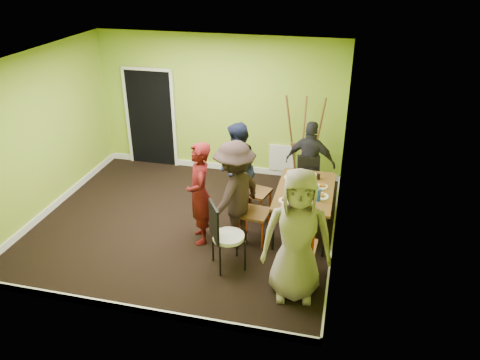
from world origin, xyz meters
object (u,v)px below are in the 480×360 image
(person_front_end, at_px, (297,236))
(easel, at_px, (304,143))
(person_back_end, at_px, (310,163))
(person_left_far, at_px, (237,169))
(chair_left_far, at_px, (252,186))
(person_left_near, at_px, (235,195))
(blue_bottle, at_px, (318,195))
(chair_bentwood, at_px, (223,233))
(dining_table, at_px, (305,193))
(thermos, at_px, (307,184))
(person_standing, at_px, (200,194))
(chair_left_near, at_px, (249,206))
(chair_back_end, at_px, (308,172))
(chair_front_end, at_px, (299,244))
(orange_bottle, at_px, (302,181))

(person_front_end, bearing_deg, easel, 86.61)
(person_front_end, bearing_deg, person_back_end, 83.50)
(person_left_far, bearing_deg, chair_left_far, 67.51)
(chair_left_far, bearing_deg, person_left_near, 8.79)
(person_front_end, bearing_deg, chair_left_far, 109.56)
(blue_bottle, relative_size, person_left_far, 0.12)
(chair_bentwood, bearing_deg, dining_table, 109.51)
(thermos, xyz_separation_m, person_front_end, (0.05, -1.65, 0.08))
(thermos, relative_size, person_left_near, 0.12)
(person_standing, xyz_separation_m, person_front_end, (1.63, -0.97, 0.09))
(chair_bentwood, bearing_deg, chair_left_far, 144.50)
(chair_left_near, xyz_separation_m, thermos, (0.84, 0.49, 0.25))
(chair_back_end, xyz_separation_m, person_left_far, (-1.18, -0.51, 0.15))
(chair_left_near, xyz_separation_m, chair_front_end, (0.90, -0.86, 0.00))
(chair_back_end, relative_size, blue_bottle, 4.83)
(orange_bottle, height_order, person_left_near, person_left_near)
(dining_table, bearing_deg, easel, 97.88)
(person_back_end, xyz_separation_m, person_front_end, (0.09, -2.65, 0.16))
(person_left_far, bearing_deg, person_standing, -19.97)
(chair_left_far, height_order, blue_bottle, chair_left_far)
(chair_left_near, distance_m, chair_front_end, 1.24)
(chair_left_near, height_order, person_left_far, person_left_far)
(chair_front_end, height_order, person_front_end, person_front_end)
(chair_back_end, bearing_deg, person_standing, 33.29)
(easel, relative_size, person_back_end, 1.20)
(person_standing, bearing_deg, person_front_end, 37.34)
(person_left_near, bearing_deg, person_back_end, 172.41)
(easel, bearing_deg, orange_bottle, -83.92)
(chair_left_far, relative_size, person_front_end, 0.57)
(chair_front_end, height_order, orange_bottle, chair_front_end)
(chair_front_end, distance_m, easel, 2.92)
(person_left_far, xyz_separation_m, person_back_end, (1.19, 0.66, -0.05))
(person_standing, bearing_deg, person_back_end, 115.67)
(chair_front_end, bearing_deg, blue_bottle, 84.37)
(chair_left_far, xyz_separation_m, chair_left_near, (0.11, -0.72, 0.01))
(orange_bottle, relative_size, person_standing, 0.05)
(person_left_far, bearing_deg, dining_table, 72.81)
(blue_bottle, relative_size, orange_bottle, 2.39)
(chair_left_near, height_order, orange_bottle, chair_left_near)
(thermos, distance_m, person_back_end, 1.01)
(chair_back_end, height_order, thermos, thermos)
(person_left_near, height_order, person_back_end, person_left_near)
(person_back_end, bearing_deg, dining_table, 100.15)
(person_left_far, relative_size, person_back_end, 1.06)
(person_back_end, bearing_deg, easel, -61.63)
(person_front_end, bearing_deg, chair_left_near, 118.91)
(thermos, relative_size, person_back_end, 0.14)
(dining_table, distance_m, person_standing, 1.70)
(dining_table, relative_size, chair_front_end, 1.38)
(chair_left_near, height_order, thermos, chair_left_near)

